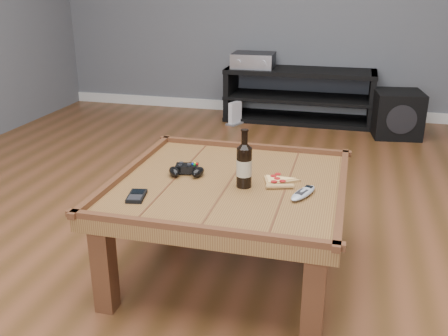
% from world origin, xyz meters
% --- Properties ---
extents(ground, '(6.00, 6.00, 0.00)m').
position_xyz_m(ground, '(0.00, 0.00, 0.00)').
color(ground, '#4E2F16').
rests_on(ground, ground).
extents(baseboard, '(5.00, 0.02, 0.10)m').
position_xyz_m(baseboard, '(0.00, 2.99, 0.05)').
color(baseboard, silver).
rests_on(baseboard, ground).
extents(coffee_table, '(1.03, 1.03, 0.48)m').
position_xyz_m(coffee_table, '(0.00, 0.00, 0.39)').
color(coffee_table, '#593619').
rests_on(coffee_table, ground).
extents(media_console, '(1.40, 0.45, 0.50)m').
position_xyz_m(media_console, '(0.00, 2.75, 0.25)').
color(media_console, black).
rests_on(media_console, ground).
extents(beer_bottle, '(0.07, 0.07, 0.26)m').
position_xyz_m(beer_bottle, '(0.07, -0.04, 0.55)').
color(beer_bottle, black).
rests_on(beer_bottle, coffee_table).
extents(game_controller, '(0.18, 0.14, 0.05)m').
position_xyz_m(game_controller, '(-0.21, 0.03, 0.47)').
color(game_controller, black).
rests_on(game_controller, coffee_table).
extents(pizza_slice, '(0.19, 0.24, 0.02)m').
position_xyz_m(pizza_slice, '(0.21, 0.04, 0.46)').
color(pizza_slice, '#B07F4C').
rests_on(pizza_slice, coffee_table).
extents(smartphone, '(0.09, 0.13, 0.02)m').
position_xyz_m(smartphone, '(-0.33, -0.26, 0.46)').
color(smartphone, black).
rests_on(smartphone, coffee_table).
extents(remote_control, '(0.12, 0.19, 0.03)m').
position_xyz_m(remote_control, '(0.33, -0.07, 0.46)').
color(remote_control, '#999FA6').
rests_on(remote_control, coffee_table).
extents(av_receiver, '(0.40, 0.34, 0.14)m').
position_xyz_m(av_receiver, '(-0.45, 2.74, 0.57)').
color(av_receiver, black).
rests_on(av_receiver, media_console).
extents(subwoofer, '(0.44, 0.44, 0.39)m').
position_xyz_m(subwoofer, '(0.88, 2.47, 0.20)').
color(subwoofer, black).
rests_on(subwoofer, ground).
extents(game_console, '(0.16, 0.20, 0.22)m').
position_xyz_m(game_console, '(-0.56, 2.48, 0.10)').
color(game_console, slate).
rests_on(game_console, ground).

